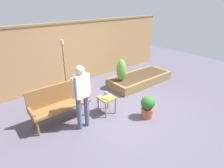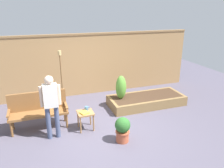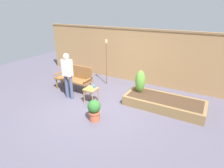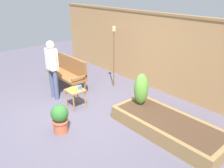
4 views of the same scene
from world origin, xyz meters
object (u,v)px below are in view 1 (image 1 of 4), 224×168
Objects in this scene: side_table at (107,100)px; shrub_near_bench at (121,70)px; tiki_torch at (64,59)px; garden_bench at (58,101)px; person_by_bench at (81,92)px; potted_boxwood at (148,106)px; cup_on_table at (106,93)px; book_on_table at (107,98)px.

side_table is 1.62m from shrub_near_bench.
tiki_torch is (-0.36, 1.58, 0.81)m from side_table.
person_by_bench reaches higher than garden_bench.
side_table is at bearing 129.90° from potted_boxwood.
tiki_torch reaches higher than cup_on_table.
person_by_bench is at bearing -154.00° from shrub_near_bench.
shrub_near_bench is (1.36, 0.96, 0.18)m from book_on_table.
tiki_torch is at bearing 102.99° from side_table.
shrub_near_bench reaches higher than garden_bench.
book_on_table is at bearing -121.11° from cup_on_table.
person_by_bench is at bearing 155.38° from potted_boxwood.
side_table is at bearing -24.41° from garden_bench.
person_by_bench is at bearing -164.75° from cup_on_table.
shrub_near_bench is at bearing 26.00° from person_by_bench.
book_on_table is (-0.03, -0.05, 0.10)m from side_table.
potted_boxwood is at bearing -24.62° from person_by_bench.
side_table is at bearing -145.59° from shrub_near_bench.
potted_boxwood is (0.69, -0.82, -0.07)m from side_table.
potted_boxwood is at bearing -110.16° from shrub_near_bench.
cup_on_table is 0.18m from book_on_table.
cup_on_table is (1.17, -0.40, -0.02)m from garden_bench.
person_by_bench is at bearing -170.55° from side_table.
person_by_bench is at bearing -104.58° from tiki_torch.
garden_bench reaches higher than book_on_table.
book_on_table is 1.07m from potted_boxwood.
side_table is 0.31× the size of person_by_bench.
shrub_near_bench reaches higher than cup_on_table.
book_on_table is 1.81m from tiki_torch.
tiki_torch reaches higher than person_by_bench.
garden_bench is 1.24m from cup_on_table.
tiki_torch is at bearing 55.32° from garden_bench.
cup_on_table is at bearing -18.97° from garden_bench.
cup_on_table is 1.14m from potted_boxwood.
shrub_near_bench is at bearing 34.41° from side_table.
garden_bench reaches higher than side_table.
tiki_torch reaches higher than book_on_table.
tiki_torch is (-1.05, 2.40, 0.88)m from potted_boxwood.
tiki_torch is (-0.33, 1.63, 0.72)m from book_on_table.
garden_bench is 0.81m from person_by_bench.
side_table is 1.07m from potted_boxwood.
garden_bench is 3.00× the size of side_table.
shrub_near_bench is 1.89m from tiki_torch.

